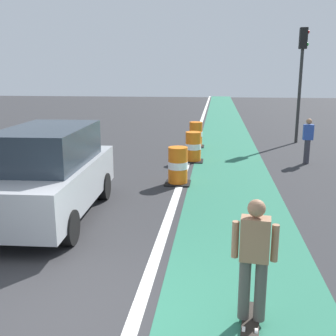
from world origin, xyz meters
TOP-DOWN VIEW (x-y plane):
  - ground_plane at (0.00, 0.00)m, footprint 100.00×100.00m
  - bike_lane_strip at (2.40, 12.00)m, footprint 2.50×80.00m
  - lane_divider_stripe at (0.90, 12.00)m, footprint 0.20×80.00m
  - skateboarder_on_lane at (2.42, 0.16)m, footprint 0.57×0.82m
  - parked_suv_nearest at (-1.70, 3.68)m, footprint 2.07×4.68m
  - traffic_barrel_front at (0.83, 6.83)m, footprint 0.73×0.73m
  - traffic_barrel_mid at (1.09, 9.94)m, footprint 0.73×0.73m
  - traffic_barrel_back at (1.02, 12.99)m, footprint 0.73×0.73m
  - traffic_light_corner at (5.61, 14.62)m, footprint 0.41×0.32m
  - pedestrian_crossing at (5.13, 10.09)m, footprint 0.34×0.20m

SIDE VIEW (x-z plane):
  - ground_plane at x=0.00m, z-range 0.00..0.00m
  - bike_lane_strip at x=2.40m, z-range 0.00..0.01m
  - lane_divider_stripe at x=0.90m, z-range 0.00..0.01m
  - traffic_barrel_front at x=0.83m, z-range -0.01..1.08m
  - traffic_barrel_mid at x=1.09m, z-range -0.01..1.08m
  - traffic_barrel_back at x=1.02m, z-range -0.01..1.08m
  - pedestrian_crossing at x=5.13m, z-range 0.06..1.67m
  - skateboarder_on_lane at x=2.42m, z-range 0.07..1.76m
  - parked_suv_nearest at x=-1.70m, z-range 0.02..2.06m
  - traffic_light_corner at x=5.61m, z-range 0.95..6.05m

